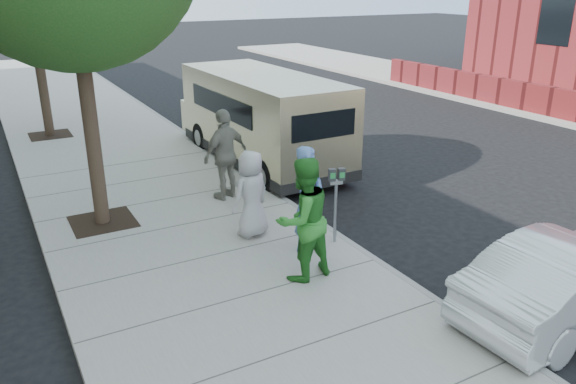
% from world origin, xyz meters
% --- Properties ---
extents(ground, '(120.00, 120.00, 0.00)m').
position_xyz_m(ground, '(0.00, 0.00, 0.00)').
color(ground, black).
rests_on(ground, ground).
extents(sidewalk, '(5.00, 60.00, 0.15)m').
position_xyz_m(sidewalk, '(-1.00, 0.00, 0.07)').
color(sidewalk, gray).
rests_on(sidewalk, ground).
extents(curb_face, '(0.12, 60.00, 0.16)m').
position_xyz_m(curb_face, '(1.44, 0.00, 0.07)').
color(curb_face, gray).
rests_on(curb_face, ground).
extents(parking_meter, '(0.30, 0.18, 1.40)m').
position_xyz_m(parking_meter, '(1.21, -0.57, 1.16)').
color(parking_meter, gray).
rests_on(parking_meter, sidewalk).
extents(van, '(2.25, 6.44, 2.37)m').
position_xyz_m(van, '(2.36, 4.79, 1.26)').
color(van, beige).
rests_on(van, ground).
extents(sedan, '(3.95, 1.57, 1.28)m').
position_xyz_m(sedan, '(2.94, -4.09, 0.64)').
color(sedan, silver).
rests_on(sedan, ground).
extents(person_officer, '(0.81, 0.71, 1.87)m').
position_xyz_m(person_officer, '(0.64, -0.56, 1.09)').
color(person_officer, '#5578B5').
rests_on(person_officer, sidewalk).
extents(person_green_shirt, '(1.07, 0.88, 1.99)m').
position_xyz_m(person_green_shirt, '(0.04, -1.40, 1.15)').
color(person_green_shirt, '#2D852B').
rests_on(person_green_shirt, sidewalk).
extents(person_gray_shirt, '(0.91, 0.74, 1.62)m').
position_xyz_m(person_gray_shirt, '(0.02, 0.43, 0.96)').
color(person_gray_shirt, '#B4B4B7').
rests_on(person_gray_shirt, sidewalk).
extents(person_striped_polo, '(1.24, 0.83, 1.96)m').
position_xyz_m(person_striped_polo, '(0.38, 2.44, 1.13)').
color(person_striped_polo, gray).
rests_on(person_striped_polo, sidewalk).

